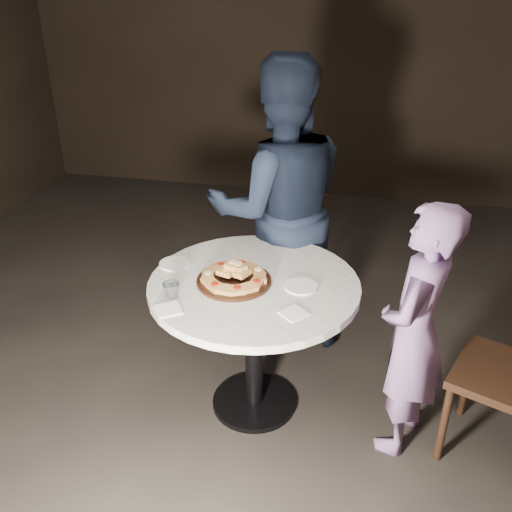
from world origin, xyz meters
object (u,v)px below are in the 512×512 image
at_px(table, 254,307).
at_px(diner_navy, 279,208).
at_px(chair_far, 295,236).
at_px(water_glass, 171,290).
at_px(diner_teal, 414,333).
at_px(focaccia_pile, 234,275).
at_px(serving_board, 234,281).

distance_m(table, diner_navy, 0.79).
bearing_deg(chair_far, water_glass, 52.71).
height_order(water_glass, chair_far, water_glass).
distance_m(diner_navy, diner_teal, 1.20).
xyz_separation_m(focaccia_pile, water_glass, (-0.27, -0.21, -0.00)).
bearing_deg(serving_board, table, 12.66).
bearing_deg(table, diner_teal, -5.98).
xyz_separation_m(water_glass, diner_teal, (1.21, 0.14, -0.18)).
relative_size(table, focaccia_pile, 3.63).
relative_size(table, diner_teal, 0.91).
relative_size(focaccia_pile, chair_far, 0.41).
distance_m(table, water_glass, 0.48).
bearing_deg(serving_board, diner_teal, -3.93).
relative_size(focaccia_pile, diner_navy, 0.19).
bearing_deg(chair_far, diner_navy, 64.20).
xyz_separation_m(water_glass, diner_navy, (0.37, 0.97, 0.07)).
bearing_deg(diner_teal, diner_navy, -115.88).
bearing_deg(diner_teal, water_glass, -64.26).
bearing_deg(diner_navy, water_glass, 49.49).
xyz_separation_m(table, serving_board, (-0.10, -0.02, 0.16)).
xyz_separation_m(table, chair_far, (0.03, 1.29, -0.19)).
height_order(focaccia_pile, water_glass, focaccia_pile).
bearing_deg(diner_teal, table, -76.95).
bearing_deg(serving_board, chair_far, 84.07).
distance_m(table, focaccia_pile, 0.22).
bearing_deg(serving_board, water_glass, -142.79).
relative_size(serving_board, water_glass, 4.66).
relative_size(chair_far, diner_navy, 0.45).
bearing_deg(water_glass, chair_far, 74.98).
bearing_deg(focaccia_pile, chair_far, 84.06).
relative_size(water_glass, diner_teal, 0.06).
relative_size(table, serving_board, 3.25).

